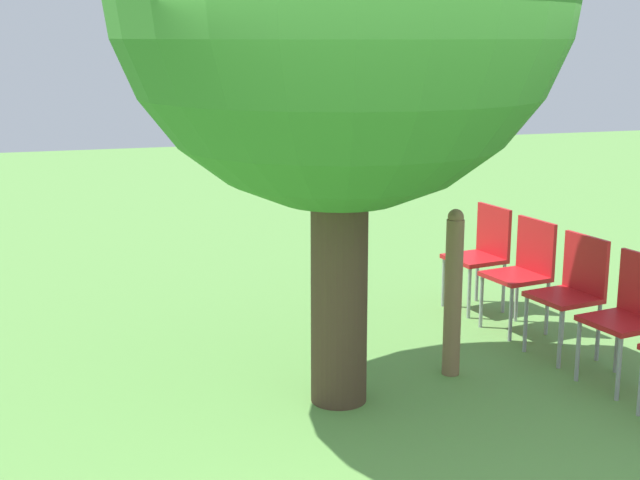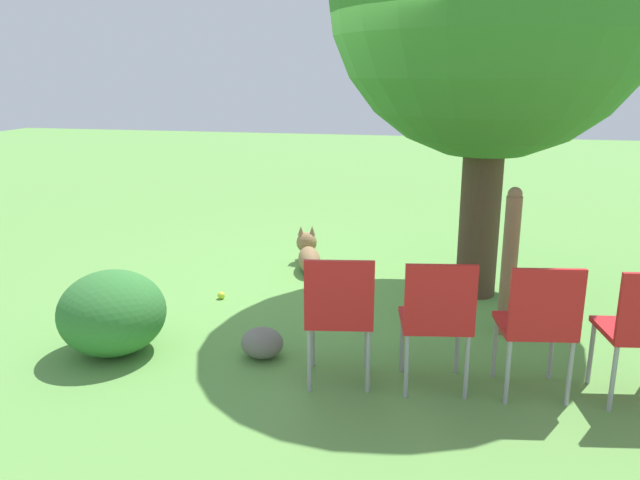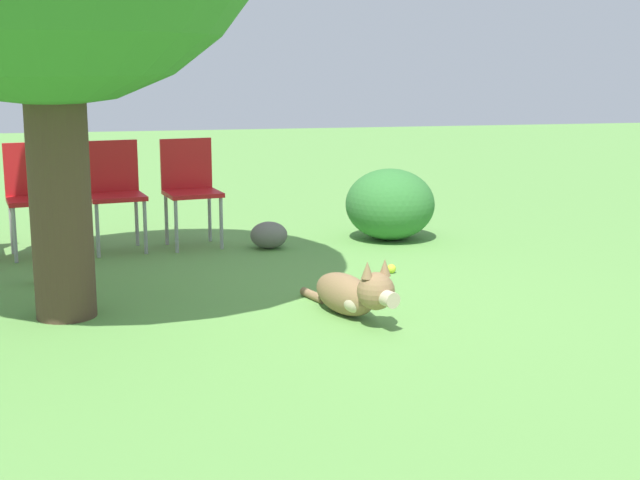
# 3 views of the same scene
# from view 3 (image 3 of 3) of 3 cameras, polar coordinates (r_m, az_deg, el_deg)

# --- Properties ---
(ground_plane) EXTENTS (30.00, 30.00, 0.00)m
(ground_plane) POSITION_cam_3_polar(r_m,az_deg,el_deg) (5.82, -6.12, -4.06)
(ground_plane) COLOR #609947
(dog) EXTENTS (1.01, 0.44, 0.41)m
(dog) POSITION_cam_3_polar(r_m,az_deg,el_deg) (5.44, 2.14, -3.46)
(dog) COLOR olive
(dog) RESTS_ON ground_plane
(fence_post) EXTENTS (0.12, 0.12, 1.19)m
(fence_post) POSITION_cam_3_polar(r_m,az_deg,el_deg) (6.48, -17.62, 2.49)
(fence_post) COLOR #846647
(fence_post) RESTS_ON ground_plane
(red_chair_0) EXTENTS (0.49, 0.50, 0.90)m
(red_chair_0) POSITION_cam_3_polar(r_m,az_deg,el_deg) (7.60, -8.32, 3.58)
(red_chair_0) COLOR red
(red_chair_0) RESTS_ON ground_plane
(red_chair_1) EXTENTS (0.49, 0.50, 0.90)m
(red_chair_1) POSITION_cam_3_polar(r_m,az_deg,el_deg) (7.53, -13.03, 3.33)
(red_chair_1) COLOR red
(red_chair_1) RESTS_ON ground_plane
(red_chair_2) EXTENTS (0.49, 0.50, 0.90)m
(red_chair_2) POSITION_cam_3_polar(r_m,az_deg,el_deg) (7.51, -17.79, 3.06)
(red_chair_2) COLOR red
(red_chair_2) RESTS_ON ground_plane
(tennis_ball) EXTENTS (0.07, 0.07, 0.07)m
(tennis_ball) POSITION_cam_3_polar(r_m,az_deg,el_deg) (6.61, 4.59, -1.84)
(tennis_ball) COLOR #CCE033
(tennis_ball) RESTS_ON ground_plane
(garden_rock) EXTENTS (0.28, 0.31, 0.23)m
(garden_rock) POSITION_cam_3_polar(r_m,az_deg,el_deg) (7.46, -3.29, 0.32)
(garden_rock) COLOR slate
(garden_rock) RESTS_ON ground_plane
(low_shrub) EXTENTS (0.78, 0.78, 0.62)m
(low_shrub) POSITION_cam_3_polar(r_m,az_deg,el_deg) (7.82, 4.50, 2.29)
(low_shrub) COLOR #337533
(low_shrub) RESTS_ON ground_plane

